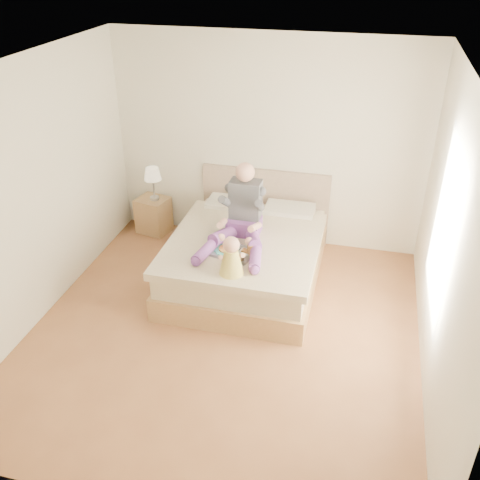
% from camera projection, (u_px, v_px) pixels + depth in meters
% --- Properties ---
extents(room, '(4.02, 4.22, 2.71)m').
position_uv_depth(room, '(230.00, 203.00, 4.89)').
color(room, brown).
rests_on(room, ground).
extents(bed, '(1.70, 2.18, 1.00)m').
position_uv_depth(bed, '(248.00, 254.00, 6.41)').
color(bed, '#9D7749').
rests_on(bed, ground).
extents(nightstand, '(0.47, 0.44, 0.50)m').
position_uv_depth(nightstand, '(154.00, 215.00, 7.44)').
color(nightstand, '#9D7749').
rests_on(nightstand, ground).
extents(lamp, '(0.23, 0.23, 0.46)m').
position_uv_depth(lamp, '(153.00, 176.00, 7.12)').
color(lamp, '#ACAEB3').
rests_on(lamp, nightstand).
extents(adult, '(0.75, 1.05, 0.89)m').
position_uv_depth(adult, '(241.00, 218.00, 6.02)').
color(adult, '#673482').
rests_on(adult, bed).
extents(tray, '(0.50, 0.43, 0.12)m').
position_uv_depth(tray, '(234.00, 251.00, 5.84)').
color(tray, '#ACAEB3').
rests_on(tray, bed).
extents(baby, '(0.31, 0.38, 0.42)m').
position_uv_depth(baby, '(231.00, 258.00, 5.44)').
color(baby, gold).
rests_on(baby, bed).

